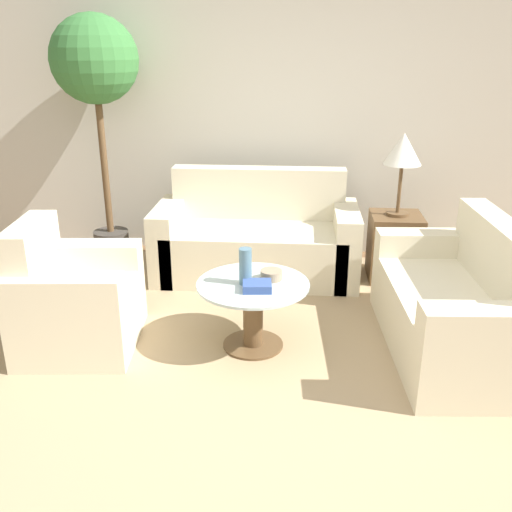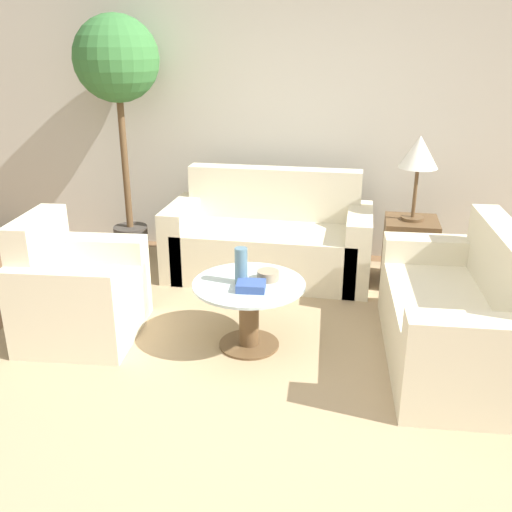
% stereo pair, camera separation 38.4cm
% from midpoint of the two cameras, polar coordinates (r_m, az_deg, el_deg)
% --- Properties ---
extents(ground_plane, '(14.00, 14.00, 0.00)m').
position_cam_midpoint_polar(ground_plane, '(3.18, 2.49, -16.37)').
color(ground_plane, brown).
extents(wall_back, '(10.00, 0.06, 2.60)m').
position_cam_midpoint_polar(wall_back, '(5.27, 7.10, 13.96)').
color(wall_back, beige).
rests_on(wall_back, ground_plane).
extents(rug, '(3.54, 3.43, 0.01)m').
position_cam_midpoint_polar(rug, '(3.86, 2.20, -8.97)').
color(rug, tan).
rests_on(rug, ground_plane).
extents(sofa_main, '(1.70, 0.78, 0.88)m').
position_cam_midpoint_polar(sofa_main, '(4.91, 3.63, 1.47)').
color(sofa_main, beige).
rests_on(sofa_main, ground_plane).
extents(armchair, '(0.78, 0.86, 0.85)m').
position_cam_midpoint_polar(armchair, '(4.01, -15.05, -3.86)').
color(armchair, beige).
rests_on(armchair, ground_plane).
extents(loveseat, '(0.83, 1.50, 0.86)m').
position_cam_midpoint_polar(loveseat, '(3.84, 22.66, -5.95)').
color(loveseat, beige).
rests_on(loveseat, ground_plane).
extents(coffee_table, '(0.73, 0.73, 0.46)m').
position_cam_midpoint_polar(coffee_table, '(3.72, 2.26, -5.08)').
color(coffee_table, brown).
rests_on(coffee_table, ground_plane).
extents(side_table, '(0.42, 0.42, 0.56)m').
position_cam_midpoint_polar(side_table, '(4.90, 17.25, 0.31)').
color(side_table, brown).
rests_on(side_table, ground_plane).
extents(table_lamp, '(0.30, 0.30, 0.67)m').
position_cam_midpoint_polar(table_lamp, '(4.69, 18.30, 9.57)').
color(table_lamp, brown).
rests_on(table_lamp, side_table).
extents(potted_plant, '(0.72, 0.72, 2.13)m').
position_cam_midpoint_polar(potted_plant, '(5.16, -11.53, 17.46)').
color(potted_plant, '#3D3833').
rests_on(potted_plant, ground_plane).
extents(vase, '(0.08, 0.08, 0.24)m').
position_cam_midpoint_polar(vase, '(3.60, 1.55, -1.05)').
color(vase, slate).
rests_on(vase, coffee_table).
extents(bowl, '(0.14, 0.14, 0.06)m').
position_cam_midpoint_polar(bowl, '(3.69, 4.20, -2.01)').
color(bowl, gray).
rests_on(bowl, coffee_table).
extents(book_stack, '(0.19, 0.16, 0.05)m').
position_cam_midpoint_polar(book_stack, '(3.54, 2.61, -3.09)').
color(book_stack, '#334C8C').
rests_on(book_stack, coffee_table).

